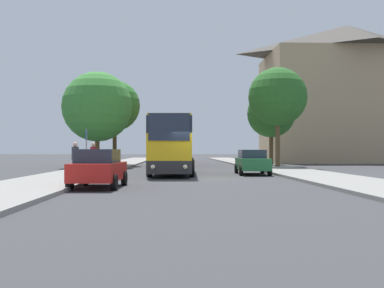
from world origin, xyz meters
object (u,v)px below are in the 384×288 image
(bus_middle, at_px, (175,148))
(tree_left_far, at_px, (97,107))
(bus_front, at_px, (173,145))
(tree_left_near, at_px, (115,106))
(parked_car_right_near, at_px, (252,162))
(pedestrian_waiting_near, at_px, (93,158))
(parked_car_left_curb, at_px, (99,168))
(pedestrian_waiting_far, at_px, (75,159))
(bus_rear, at_px, (173,148))
(bus_stop_sign, at_px, (86,146))
(tree_right_mid, at_px, (278,97))
(tree_right_near, at_px, (271,114))

(bus_middle, xyz_separation_m, tree_left_far, (-6.86, -4.05, 3.59))
(bus_front, bearing_deg, tree_left_near, 112.27)
(parked_car_right_near, height_order, pedestrian_waiting_near, pedestrian_waiting_near)
(bus_middle, relative_size, parked_car_left_curb, 2.68)
(pedestrian_waiting_near, height_order, pedestrian_waiting_far, pedestrian_waiting_near)
(bus_rear, height_order, pedestrian_waiting_near, bus_rear)
(pedestrian_waiting_near, xyz_separation_m, tree_left_far, (-2.28, 14.38, 4.29))
(bus_front, distance_m, bus_stop_sign, 5.44)
(bus_front, relative_size, pedestrian_waiting_near, 5.74)
(parked_car_left_curb, height_order, pedestrian_waiting_far, pedestrian_waiting_far)
(tree_left_far, bearing_deg, bus_middle, 30.56)
(pedestrian_waiting_far, bearing_deg, bus_stop_sign, 26.23)
(bus_middle, xyz_separation_m, bus_stop_sign, (-5.24, -17.08, 0.01))
(bus_middle, relative_size, tree_left_far, 1.29)
(bus_middle, bearing_deg, bus_front, -91.96)
(tree_left_far, relative_size, tree_right_mid, 0.98)
(tree_right_near, xyz_separation_m, tree_right_mid, (-0.50, -4.91, 1.02))
(tree_left_near, distance_m, tree_right_mid, 15.90)
(bus_middle, height_order, tree_right_near, tree_right_near)
(bus_rear, distance_m, tree_right_mid, 22.18)
(tree_right_near, bearing_deg, bus_rear, 122.58)
(parked_car_right_near, height_order, bus_stop_sign, bus_stop_sign)
(bus_middle, xyz_separation_m, pedestrian_waiting_far, (-5.17, -20.34, -0.71))
(pedestrian_waiting_near, bearing_deg, parked_car_right_near, -78.40)
(pedestrian_waiting_far, bearing_deg, parked_car_left_curb, -132.64)
(tree_left_far, bearing_deg, tree_right_near, 10.58)
(bus_stop_sign, relative_size, tree_right_mid, 0.31)
(pedestrian_waiting_far, height_order, tree_right_mid, tree_right_mid)
(parked_car_right_near, bearing_deg, tree_left_far, -42.63)
(tree_right_mid, bearing_deg, tree_left_near, 157.12)
(bus_front, relative_size, pedestrian_waiting_far, 5.80)
(bus_stop_sign, relative_size, tree_right_near, 0.37)
(tree_left_near, bearing_deg, pedestrian_waiting_far, -87.91)
(tree_left_near, xyz_separation_m, tree_right_mid, (14.65, -6.18, 0.21))
(bus_stop_sign, distance_m, tree_left_far, 13.61)
(pedestrian_waiting_far, relative_size, tree_right_near, 0.25)
(bus_front, bearing_deg, bus_middle, 91.18)
(parked_car_right_near, bearing_deg, pedestrian_waiting_near, 18.59)
(parked_car_left_curb, bearing_deg, parked_car_right_near, 53.19)
(pedestrian_waiting_near, bearing_deg, bus_rear, -12.70)
(parked_car_left_curb, relative_size, bus_stop_sign, 1.51)
(bus_front, xyz_separation_m, tree_right_near, (9.38, 14.12, 3.19))
(bus_stop_sign, distance_m, pedestrian_waiting_near, 1.67)
(bus_middle, relative_size, tree_right_near, 1.48)
(bus_front, xyz_separation_m, bus_rear, (-0.14, 29.02, -0.08))
(bus_front, height_order, pedestrian_waiting_near, bus_front)
(pedestrian_waiting_near, xyz_separation_m, tree_right_mid, (13.30, 12.48, 5.00))
(bus_middle, distance_m, parked_car_right_near, 16.36)
(tree_left_far, bearing_deg, parked_car_right_near, -44.48)
(bus_rear, bearing_deg, parked_car_right_near, -81.34)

